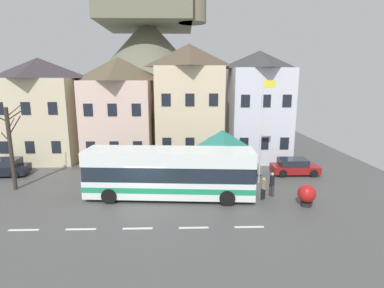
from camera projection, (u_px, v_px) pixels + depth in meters
name	position (u px, v px, depth m)	size (l,w,h in m)	color
ground_plane	(144.00, 207.00, 19.08)	(40.00, 60.00, 0.07)	#4E4E4D
townhouse_00	(42.00, 110.00, 29.59)	(6.98, 6.26, 9.87)	beige
townhouse_01	(120.00, 109.00, 29.99)	(6.32, 6.67, 9.99)	beige
townhouse_02	(189.00, 103.00, 29.74)	(6.27, 6.02, 11.18)	beige
townhouse_03	(257.00, 106.00, 30.15)	(5.58, 6.35, 10.57)	silver
hilltop_castle	(149.00, 70.00, 51.05)	(33.09, 33.09, 23.78)	#6D6C59
transit_bus	(170.00, 174.00, 20.21)	(11.27, 3.37, 3.32)	white
bus_shelter	(222.00, 140.00, 24.00)	(3.60, 3.60, 3.95)	#473D33
parked_car_00	(115.00, 167.00, 25.61)	(4.26, 2.36, 1.28)	#315339
parked_car_01	(235.00, 167.00, 25.66)	(4.34, 1.90, 1.24)	slate
parked_car_02	(294.00, 167.00, 25.54)	(3.82, 1.99, 1.33)	maroon
parked_car_03	(3.00, 168.00, 25.09)	(4.11, 2.16, 1.44)	black
pedestrian_00	(272.00, 184.00, 20.61)	(0.33, 0.33, 1.66)	#38332D
pedestrian_01	(231.00, 176.00, 22.12)	(0.32, 0.32, 1.62)	black
pedestrian_02	(263.00, 188.00, 20.07)	(0.34, 0.34, 1.50)	black
public_bench	(197.00, 164.00, 26.92)	(1.62, 0.48, 0.87)	#33473D
flagpole	(262.00, 125.00, 22.51)	(0.95, 0.10, 7.84)	silver
harbour_buoy	(307.00, 194.00, 19.00)	(1.13, 1.13, 1.38)	black
bare_tree_00	(11.00, 147.00, 21.45)	(2.19, 1.70, 6.08)	#382D28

